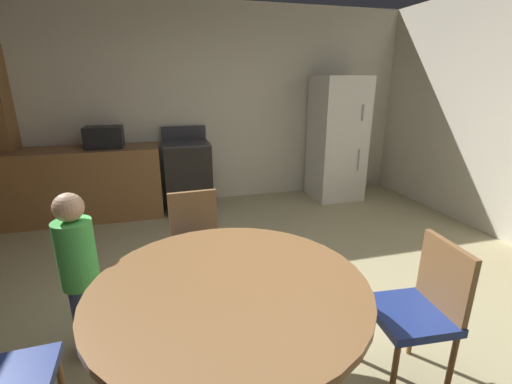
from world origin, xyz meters
The scene contains 10 objects.
ground_plane centered at (0.00, 0.00, 0.00)m, with size 14.00×14.00×0.00m, color tan.
wall_back centered at (0.00, 3.04, 1.35)m, with size 6.15×0.12×2.70m, color silver.
kitchen_counter centered at (-1.73, 2.64, 0.45)m, with size 2.09×0.60×0.90m, color olive.
oven_range centered at (-0.33, 2.64, 0.47)m, with size 0.60×0.60×1.10m.
refrigerator centered at (1.84, 2.59, 0.88)m, with size 0.68×0.68×1.76m.
microwave centered at (-1.32, 2.64, 1.03)m, with size 0.44×0.32×0.26m, color black.
dining_table centered at (-0.37, -0.55, 0.61)m, with size 1.35×1.35×0.76m.
chair_east centered at (0.69, -0.63, 0.50)m, with size 0.43×0.43×0.87m.
chair_north centered at (-0.43, 0.52, 0.50)m, with size 0.42×0.42×0.87m.
person_child centered at (-1.18, 0.09, 0.58)m, with size 0.31×0.31×1.09m.
Camera 1 is at (-0.63, -1.97, 1.69)m, focal length 24.26 mm.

